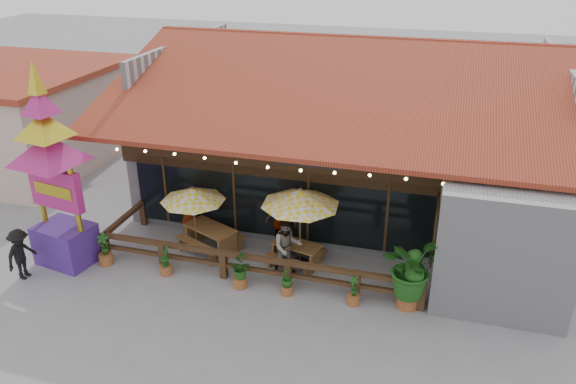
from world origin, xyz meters
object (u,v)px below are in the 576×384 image
(umbrella_left, at_px, (193,195))
(thai_sign_tower, at_px, (49,155))
(tropical_plant, at_px, (411,269))
(picnic_table_left, at_px, (211,235))
(pedestrian, at_px, (21,254))
(picnic_table_right, at_px, (296,251))
(umbrella_right, at_px, (300,198))

(umbrella_left, xyz_separation_m, thai_sign_tower, (-3.56, -1.83, 1.66))
(thai_sign_tower, distance_m, tropical_plant, 10.77)
(picnic_table_left, xyz_separation_m, pedestrian, (-4.77, -3.02, 0.24))
(tropical_plant, distance_m, pedestrian, 11.33)
(tropical_plant, bearing_deg, umbrella_left, 169.11)
(picnic_table_left, bearing_deg, tropical_plant, -12.00)
(picnic_table_right, bearing_deg, tropical_plant, -20.03)
(picnic_table_left, height_order, tropical_plant, tropical_plant)
(umbrella_left, relative_size, pedestrian, 1.66)
(picnic_table_left, height_order, thai_sign_tower, thai_sign_tower)
(umbrella_left, xyz_separation_m, picnic_table_right, (3.41, -0.05, -1.45))
(pedestrian, bearing_deg, umbrella_left, -51.34)
(umbrella_left, distance_m, picnic_table_left, 1.46)
(umbrella_right, height_order, picnic_table_left, umbrella_right)
(picnic_table_right, bearing_deg, umbrella_right, 63.49)
(umbrella_right, distance_m, pedestrian, 8.45)
(thai_sign_tower, bearing_deg, umbrella_left, 27.20)
(picnic_table_right, relative_size, thai_sign_tower, 0.26)
(umbrella_right, bearing_deg, tropical_plant, -22.41)
(picnic_table_right, distance_m, thai_sign_tower, 7.84)
(thai_sign_tower, relative_size, pedestrian, 4.23)
(umbrella_left, xyz_separation_m, pedestrian, (-4.26, -2.99, -1.14))
(picnic_table_left, relative_size, tropical_plant, 1.02)
(thai_sign_tower, distance_m, pedestrian, 3.10)
(picnic_table_right, bearing_deg, thai_sign_tower, -165.65)
(picnic_table_right, height_order, thai_sign_tower, thai_sign_tower)
(umbrella_left, xyz_separation_m, picnic_table_left, (0.51, 0.03, -1.37))
(thai_sign_tower, bearing_deg, pedestrian, -121.09)
(umbrella_right, height_order, picnic_table_right, umbrella_right)
(umbrella_left, relative_size, picnic_table_left, 1.21)
(tropical_plant, xyz_separation_m, pedestrian, (-11.20, -1.65, -0.44))
(picnic_table_left, bearing_deg, umbrella_right, 1.16)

